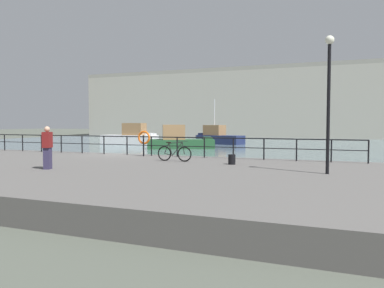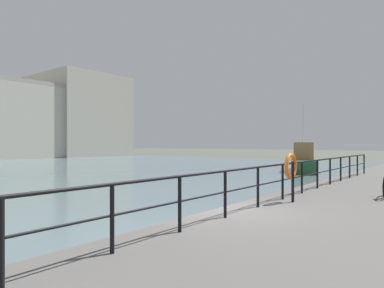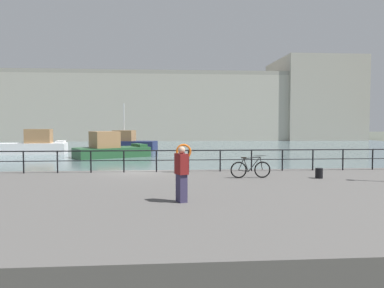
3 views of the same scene
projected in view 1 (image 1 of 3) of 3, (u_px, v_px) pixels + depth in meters
ground_plane at (123, 166)px, 23.69m from camera, size 240.00×240.00×0.00m
water_basin at (250, 143)px, 51.50m from camera, size 80.00×60.00×0.01m
quay_promenade at (43, 172)px, 17.68m from camera, size 56.00×13.00×0.75m
harbor_building at (321, 102)px, 71.20m from camera, size 77.00×16.33×15.59m
moored_cabin_cruiser at (131, 137)px, 46.98m from camera, size 6.83×2.40×2.55m
moored_small_launch at (218, 137)px, 48.49m from camera, size 6.27×3.63×5.47m
moored_red_daysailer at (179, 140)px, 39.98m from camera, size 7.21×5.69×2.39m
quay_railing at (139, 142)px, 22.32m from camera, size 23.71×0.07×1.08m
parked_bicycle at (174, 153)px, 18.85m from camera, size 1.77×0.09×0.98m
mooring_bollard at (232, 159)px, 17.43m from camera, size 0.32×0.32×0.44m
life_ring_stand at (144, 138)px, 21.77m from camera, size 0.75×0.16×1.40m
quay_lamp_post at (329, 87)px, 14.02m from camera, size 0.32×0.32×4.90m
standing_person at (47, 147)px, 15.64m from camera, size 0.42×0.51×1.69m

